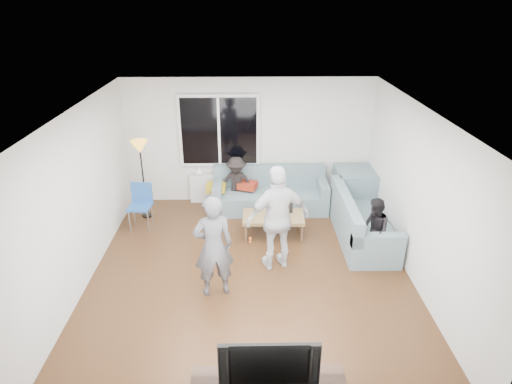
{
  "coord_description": "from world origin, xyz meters",
  "views": [
    {
      "loc": [
        -0.02,
        -5.75,
        4.05
      ],
      "look_at": [
        0.1,
        0.6,
        1.15
      ],
      "focal_mm": 30.47,
      "sensor_mm": 36.0,
      "label": 1
    }
  ],
  "objects_px": {
    "sofa_back_section": "(270,190)",
    "player_left": "(213,247)",
    "sofa_right_section": "(364,218)",
    "floor_lamp": "(143,180)",
    "coffee_table": "(273,225)",
    "spectator_back": "(236,184)",
    "spectator_right": "(374,230)",
    "side_chair": "(140,207)",
    "player_right": "(278,219)",
    "television": "(269,359)"
  },
  "relations": [
    {
      "from": "spectator_right",
      "to": "coffee_table",
      "type": "bearing_deg",
      "value": -118.53
    },
    {
      "from": "side_chair",
      "to": "floor_lamp",
      "type": "bearing_deg",
      "value": 96.76
    },
    {
      "from": "sofa_right_section",
      "to": "spectator_right",
      "type": "xyz_separation_m",
      "value": [
        0.0,
        -0.65,
        0.12
      ]
    },
    {
      "from": "player_left",
      "to": "side_chair",
      "type": "bearing_deg",
      "value": -66.16
    },
    {
      "from": "sofa_right_section",
      "to": "spectator_back",
      "type": "xyz_separation_m",
      "value": [
        -2.28,
        1.27,
        0.14
      ]
    },
    {
      "from": "player_right",
      "to": "coffee_table",
      "type": "bearing_deg",
      "value": -105.84
    },
    {
      "from": "sofa_right_section",
      "to": "floor_lamp",
      "type": "bearing_deg",
      "value": 76.45
    },
    {
      "from": "sofa_right_section",
      "to": "coffee_table",
      "type": "bearing_deg",
      "value": 83.61
    },
    {
      "from": "player_left",
      "to": "spectator_right",
      "type": "relative_size",
      "value": 1.44
    },
    {
      "from": "coffee_table",
      "to": "spectator_right",
      "type": "xyz_separation_m",
      "value": [
        1.59,
        -0.82,
        0.35
      ]
    },
    {
      "from": "player_right",
      "to": "television",
      "type": "xyz_separation_m",
      "value": [
        -0.27,
        -2.71,
        -0.14
      ]
    },
    {
      "from": "sofa_back_section",
      "to": "side_chair",
      "type": "bearing_deg",
      "value": -163.23
    },
    {
      "from": "sofa_back_section",
      "to": "floor_lamp",
      "type": "relative_size",
      "value": 1.47
    },
    {
      "from": "side_chair",
      "to": "player_left",
      "type": "bearing_deg",
      "value": -45.82
    },
    {
      "from": "spectator_right",
      "to": "television",
      "type": "distance_m",
      "value": 3.43
    },
    {
      "from": "coffee_table",
      "to": "spectator_right",
      "type": "height_order",
      "value": "spectator_right"
    },
    {
      "from": "floor_lamp",
      "to": "spectator_back",
      "type": "height_order",
      "value": "floor_lamp"
    },
    {
      "from": "spectator_right",
      "to": "spectator_back",
      "type": "height_order",
      "value": "spectator_back"
    },
    {
      "from": "coffee_table",
      "to": "television",
      "type": "height_order",
      "value": "television"
    },
    {
      "from": "floor_lamp",
      "to": "player_right",
      "type": "xyz_separation_m",
      "value": [
        2.49,
        -1.79,
        0.09
      ]
    },
    {
      "from": "spectator_right",
      "to": "side_chair",
      "type": "bearing_deg",
      "value": -106.9
    },
    {
      "from": "coffee_table",
      "to": "floor_lamp",
      "type": "xyz_separation_m",
      "value": [
        -2.48,
        0.8,
        0.58
      ]
    },
    {
      "from": "sofa_right_section",
      "to": "side_chair",
      "type": "relative_size",
      "value": 2.33
    },
    {
      "from": "side_chair",
      "to": "coffee_table",
      "type": "bearing_deg",
      "value": -0.62
    },
    {
      "from": "player_right",
      "to": "side_chair",
      "type": "bearing_deg",
      "value": -44.21
    },
    {
      "from": "sofa_right_section",
      "to": "spectator_right",
      "type": "distance_m",
      "value": 0.66
    },
    {
      "from": "spectator_back",
      "to": "spectator_right",
      "type": "bearing_deg",
      "value": -37.7
    },
    {
      "from": "sofa_right_section",
      "to": "sofa_back_section",
      "type": "bearing_deg",
      "value": 52.16
    },
    {
      "from": "sofa_back_section",
      "to": "floor_lamp",
      "type": "distance_m",
      "value": 2.51
    },
    {
      "from": "player_right",
      "to": "spectator_right",
      "type": "relative_size",
      "value": 1.59
    },
    {
      "from": "sofa_back_section",
      "to": "coffee_table",
      "type": "xyz_separation_m",
      "value": [
        0.01,
        -1.07,
        -0.22
      ]
    },
    {
      "from": "spectator_right",
      "to": "spectator_back",
      "type": "distance_m",
      "value": 2.98
    },
    {
      "from": "floor_lamp",
      "to": "spectator_back",
      "type": "xyz_separation_m",
      "value": [
        1.79,
        0.29,
        -0.22
      ]
    },
    {
      "from": "player_left",
      "to": "sofa_back_section",
      "type": "bearing_deg",
      "value": -122.62
    },
    {
      "from": "coffee_table",
      "to": "player_left",
      "type": "height_order",
      "value": "player_left"
    },
    {
      "from": "side_chair",
      "to": "spectator_back",
      "type": "xyz_separation_m",
      "value": [
        1.79,
        0.77,
        0.13
      ]
    },
    {
      "from": "coffee_table",
      "to": "player_right",
      "type": "relative_size",
      "value": 0.63
    },
    {
      "from": "sofa_right_section",
      "to": "spectator_back",
      "type": "height_order",
      "value": "spectator_back"
    },
    {
      "from": "sofa_back_section",
      "to": "player_left",
      "type": "bearing_deg",
      "value": -109.04
    },
    {
      "from": "floor_lamp",
      "to": "player_left",
      "type": "relative_size",
      "value": 0.99
    },
    {
      "from": "sofa_back_section",
      "to": "side_chair",
      "type": "distance_m",
      "value": 2.58
    },
    {
      "from": "side_chair",
      "to": "television",
      "type": "height_order",
      "value": "television"
    },
    {
      "from": "floor_lamp",
      "to": "player_left",
      "type": "xyz_separation_m",
      "value": [
        1.52,
        -2.47,
        0.01
      ]
    },
    {
      "from": "player_left",
      "to": "television",
      "type": "relative_size",
      "value": 1.58
    },
    {
      "from": "floor_lamp",
      "to": "spectator_right",
      "type": "relative_size",
      "value": 1.42
    },
    {
      "from": "side_chair",
      "to": "television",
      "type": "relative_size",
      "value": 0.86
    },
    {
      "from": "coffee_table",
      "to": "floor_lamp",
      "type": "relative_size",
      "value": 0.71
    },
    {
      "from": "player_right",
      "to": "sofa_right_section",
      "type": "bearing_deg",
      "value": -169.18
    },
    {
      "from": "sofa_back_section",
      "to": "player_left",
      "type": "height_order",
      "value": "player_left"
    },
    {
      "from": "sofa_back_section",
      "to": "coffee_table",
      "type": "relative_size",
      "value": 2.09
    }
  ]
}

